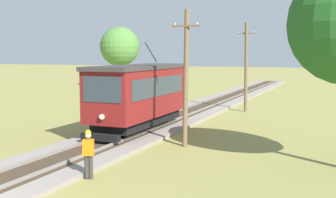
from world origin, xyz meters
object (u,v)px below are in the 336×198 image
at_px(utility_pole_mid, 246,66).
at_px(tree_right_near, 120,47).
at_px(red_tram, 139,94).
at_px(track_worker, 88,152).
at_px(utility_pole_near_tram, 186,76).

bearing_deg(utility_pole_mid, tree_right_near, 139.33).
height_order(utility_pole_mid, tree_right_near, tree_right_near).
distance_m(red_tram, track_worker, 9.20).
bearing_deg(utility_pole_mid, red_tram, -107.93).
bearing_deg(utility_pole_near_tram, red_tram, 148.08).
relative_size(utility_pole_near_tram, utility_pole_mid, 0.97).
height_order(red_tram, track_worker, red_tram).
height_order(red_tram, utility_pole_near_tram, utility_pole_near_tram).
distance_m(utility_pole_near_tram, tree_right_near, 37.17).
bearing_deg(tree_right_near, red_tram, -59.53).
relative_size(red_tram, utility_pole_near_tram, 1.30).
xyz_separation_m(red_tram, tree_right_near, (-16.89, 28.71, 3.12)).
relative_size(utility_pole_near_tram, tree_right_near, 0.83).
xyz_separation_m(track_worker, tree_right_near, (-19.21, 37.53, 4.33)).
distance_m(red_tram, tree_right_near, 33.46).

